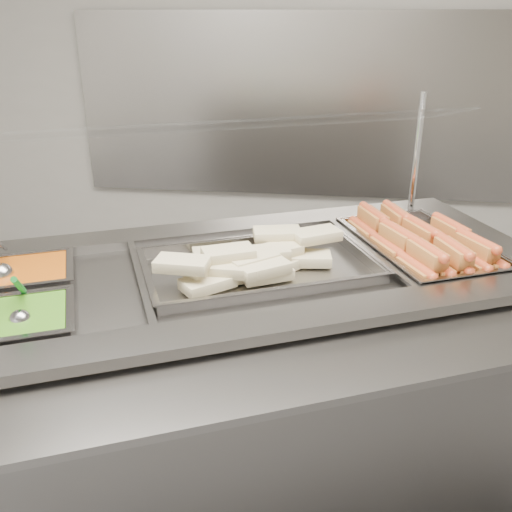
# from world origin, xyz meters

# --- Properties ---
(back_panel) EXTENTS (3.00, 0.04, 1.20)m
(back_panel) POSITION_xyz_m (0.00, 2.45, 1.20)
(back_panel) COLOR gray
(back_panel) RESTS_ON ground
(steam_counter) EXTENTS (2.29, 1.71, 1.00)m
(steam_counter) POSITION_xyz_m (-0.06, 0.30, 0.50)
(steam_counter) COLOR slate
(steam_counter) RESTS_ON ground
(tray_rail) EXTENTS (1.94, 1.17, 0.06)m
(tray_rail) POSITION_xyz_m (0.17, -0.22, 0.95)
(tray_rail) COLOR slate
(tray_rail) RESTS_ON steam_counter
(sneeze_guard) EXTENTS (1.81, 1.06, 0.49)m
(sneeze_guard) POSITION_xyz_m (-0.16, 0.52, 1.41)
(sneeze_guard) COLOR silver
(sneeze_guard) RESTS_ON steam_counter
(pan_hotdogs) EXTENTS (0.60, 0.72, 0.11)m
(pan_hotdogs) POSITION_xyz_m (0.57, 0.59, 0.95)
(pan_hotdogs) COLOR gray
(pan_hotdogs) RESTS_ON steam_counter
(pan_wraps) EXTENTS (0.87, 0.72, 0.08)m
(pan_wraps) POSITION_xyz_m (-0.00, 0.33, 0.97)
(pan_wraps) COLOR gray
(pan_wraps) RESTS_ON steam_counter
(pan_beans) EXTENTS (0.42, 0.38, 0.11)m
(pan_beans) POSITION_xyz_m (-0.79, 0.15, 0.96)
(pan_beans) COLOR gray
(pan_beans) RESTS_ON steam_counter
(pan_peas) EXTENTS (0.42, 0.38, 0.11)m
(pan_peas) POSITION_xyz_m (-0.65, -0.15, 0.96)
(pan_peas) COLOR gray
(pan_peas) RESTS_ON steam_counter
(hotdogs_in_buns) EXTENTS (0.54, 0.62, 0.13)m
(hotdogs_in_buns) POSITION_xyz_m (0.56, 0.56, 1.01)
(hotdogs_in_buns) COLOR brown
(hotdogs_in_buns) RESTS_ON pan_hotdogs
(tortilla_wraps) EXTENTS (0.59, 0.48, 0.11)m
(tortilla_wraps) POSITION_xyz_m (-0.03, 0.30, 1.02)
(tortilla_wraps) COLOR tan
(tortilla_wraps) RESTS_ON pan_wraps
(ladle) EXTENTS (0.12, 0.21, 0.16)m
(ladle) POSITION_xyz_m (-0.82, 0.11, 1.01)
(ladle) COLOR #AAA9AE
(ladle) RESTS_ON pan_beans
(serving_spoon) EXTENTS (0.11, 0.19, 0.16)m
(serving_spoon) POSITION_xyz_m (-0.62, -0.14, 1.01)
(serving_spoon) COLOR #AAA9AE
(serving_spoon) RESTS_ON pan_peas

